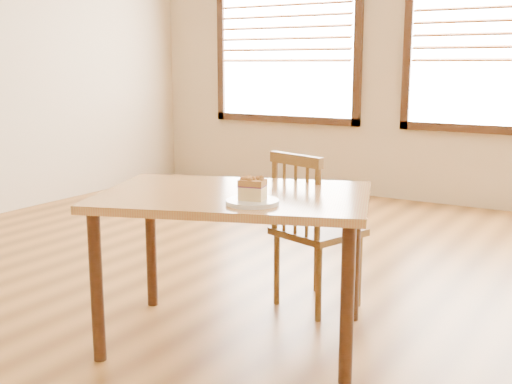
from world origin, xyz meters
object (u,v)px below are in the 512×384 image
at_px(plate, 252,202).
at_px(cafe_table_main, 235,211).
at_px(cafe_chair_main, 313,229).
at_px(cake_slice, 252,188).

bearing_deg(plate, cafe_table_main, 140.67).
xyz_separation_m(cafe_table_main, cafe_chair_main, (0.13, 0.59, -0.20)).
distance_m(cafe_table_main, cafe_chair_main, 0.64).
bearing_deg(cafe_table_main, cafe_chair_main, 56.59).
xyz_separation_m(cafe_table_main, cake_slice, (0.21, -0.17, 0.16)).
relative_size(cafe_table_main, cake_slice, 11.25).
relative_size(plate, cake_slice, 1.79).
bearing_deg(cafe_table_main, cake_slice, -59.95).
height_order(cafe_chair_main, cake_slice, cafe_chair_main).
distance_m(cafe_chair_main, plate, 0.82).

